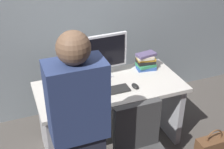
# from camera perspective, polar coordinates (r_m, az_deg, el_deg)

# --- Properties ---
(ground_plane) EXTENTS (9.00, 9.00, 0.00)m
(ground_plane) POSITION_cam_1_polar(r_m,az_deg,el_deg) (3.40, -0.31, -12.67)
(ground_plane) COLOR #4C4742
(desk) EXTENTS (1.46, 0.69, 0.73)m
(desk) POSITION_cam_1_polar(r_m,az_deg,el_deg) (3.08, -0.33, -5.64)
(desk) COLOR beige
(desk) RESTS_ON ground
(person_at_desk) EXTENTS (0.40, 0.24, 1.64)m
(person_at_desk) POSITION_cam_1_polar(r_m,az_deg,el_deg) (2.22, -6.22, -11.33)
(person_at_desk) COLOR #262838
(person_at_desk) RESTS_ON ground
(monitor) EXTENTS (0.54, 0.15, 0.46)m
(monitor) POSITION_cam_1_polar(r_m,az_deg,el_deg) (2.99, -2.02, 3.93)
(monitor) COLOR silver
(monitor) RESTS_ON desk
(keyboard) EXTENTS (0.43, 0.13, 0.02)m
(keyboard) POSITION_cam_1_polar(r_m,az_deg,el_deg) (2.84, -0.87, -3.23)
(keyboard) COLOR #262626
(keyboard) RESTS_ON desk
(mouse) EXTENTS (0.06, 0.10, 0.03)m
(mouse) POSITION_cam_1_polar(r_m,az_deg,el_deg) (2.92, 4.42, -2.21)
(mouse) COLOR black
(mouse) RESTS_ON desk
(cup_near_keyboard) EXTENTS (0.07, 0.07, 0.10)m
(cup_near_keyboard) POSITION_cam_1_polar(r_m,az_deg,el_deg) (2.71, -8.56, -4.50)
(cup_near_keyboard) COLOR #D84C3F
(cup_near_keyboard) RESTS_ON desk
(cup_by_monitor) EXTENTS (0.07, 0.07, 0.09)m
(cup_by_monitor) POSITION_cam_1_polar(r_m,az_deg,el_deg) (2.90, -10.67, -2.26)
(cup_by_monitor) COLOR white
(cup_by_monitor) RESTS_ON desk
(book_stack) EXTENTS (0.22, 0.17, 0.19)m
(book_stack) POSITION_cam_1_polar(r_m,az_deg,el_deg) (3.23, 6.45, 2.53)
(book_stack) COLOR #3359A5
(book_stack) RESTS_ON desk
(handbag) EXTENTS (0.34, 0.14, 0.38)m
(handbag) POSITION_cam_1_polar(r_m,az_deg,el_deg) (3.29, 18.49, -13.20)
(handbag) COLOR brown
(handbag) RESTS_ON ground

